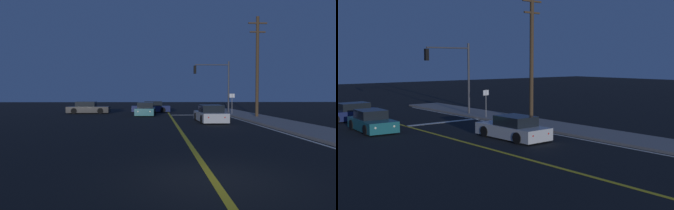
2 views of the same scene
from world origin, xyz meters
The scene contains 12 objects.
ground_plane centered at (0.00, 0.00, 0.00)m, with size 160.00×160.00×0.00m, color black.
sidewalk_right centered at (7.52, 12.81, 0.07)m, with size 3.20×46.13×0.15m, color gray.
lane_line_center centered at (0.00, 12.81, 0.01)m, with size 0.20×43.56×0.01m, color gold.
lane_line_edge_right centered at (5.67, 12.81, 0.01)m, with size 0.16×43.56×0.01m, color silver.
stop_bar centered at (2.96, 24.13, 0.01)m, with size 5.92×0.50×0.01m, color silver.
car_lead_oncoming_navy centered at (-2.03, 29.18, 0.58)m, with size 4.67×2.01×1.34m.
car_mid_block_silver centered at (2.80, 16.02, 0.58)m, with size 2.09×4.74×1.34m.
car_far_approaching_teal centered at (-2.52, 23.74, 0.58)m, with size 2.08×4.45×1.34m.
car_distant_tail_black centered at (-9.21, 27.41, 0.58)m, with size 4.76×1.97×1.34m.
traffic_signal_near_right centered at (5.30, 26.43, 3.93)m, with size 4.05×0.28×5.89m.
utility_pole_right centered at (7.82, 19.99, 4.83)m, with size 1.72×0.29×9.25m.
street_sign_corner centered at (6.42, 23.63, 1.54)m, with size 0.56×0.11×2.28m.
Camera 1 is at (-1.43, -7.65, 2.14)m, focal length 32.61 mm.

